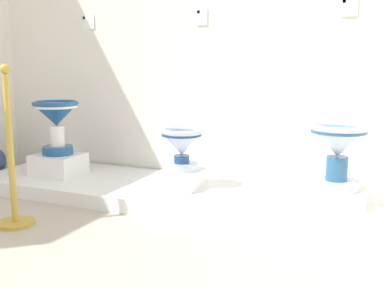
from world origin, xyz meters
TOP-DOWN VIEW (x-y plane):
  - wall_back at (2.09, 3.02)m, footprint 4.37×0.06m
  - display_platform at (2.09, 2.51)m, footprint 3.42×0.92m
  - plinth_block_slender_white at (0.97, 2.47)m, footprint 0.39×0.34m
  - antique_toilet_slender_white at (0.97, 2.47)m, footprint 0.38×0.38m
  - plinth_block_leftmost at (2.11, 2.53)m, footprint 0.29×0.34m
  - antique_toilet_leftmost at (2.11, 2.53)m, footprint 0.33×0.33m
  - plinth_block_broad_patterned at (3.25, 2.53)m, footprint 0.39×0.33m
  - antique_toilet_broad_patterned at (3.25, 2.53)m, footprint 0.38×0.38m
  - info_placard_first at (0.95, 2.99)m, footprint 0.13×0.01m
  - info_placard_second at (2.08, 2.99)m, footprint 0.09×0.01m
  - info_placard_third at (3.22, 2.99)m, footprint 0.12×0.01m
  - stanchion_post_near_left at (1.34, 1.59)m, footprint 0.25×0.25m

SIDE VIEW (x-z plane):
  - display_platform at x=2.09m, z-range 0.00..0.11m
  - plinth_block_broad_patterned at x=3.25m, z-range 0.11..0.22m
  - plinth_block_leftmost at x=2.11m, z-range 0.11..0.24m
  - plinth_block_slender_white at x=0.97m, z-range 0.11..0.29m
  - stanchion_post_near_left at x=1.34m, z-range -0.20..0.84m
  - antique_toilet_leftmost at x=2.11m, z-range 0.29..0.61m
  - antique_toilet_broad_patterned at x=3.25m, z-range 0.29..0.73m
  - antique_toilet_slender_white at x=0.97m, z-range 0.38..0.83m
  - info_placard_first at x=0.95m, z-range 1.36..1.49m
  - info_placard_second at x=2.08m, z-range 1.36..1.49m
  - info_placard_third at x=3.22m, z-range 1.38..1.52m
  - wall_back at x=2.09m, z-range 0.00..3.09m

